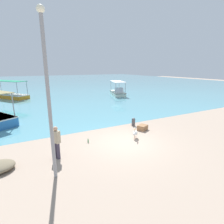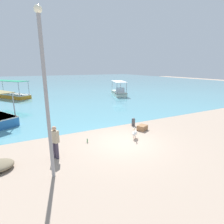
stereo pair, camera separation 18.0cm
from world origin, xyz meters
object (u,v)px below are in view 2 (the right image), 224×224
(cargo_crate, at_px, (142,128))
(glass_bottle, at_px, (87,141))
(lamp_post, at_px, (46,91))
(fishing_boat_near_right, at_px, (11,94))
(fishing_boat_far_right, at_px, (119,92))
(pelican, at_px, (135,133))
(mooring_bollard, at_px, (133,122))
(fisherman_standing, at_px, (55,141))

(cargo_crate, xyz_separation_m, glass_bottle, (-4.29, -0.25, -0.08))
(lamp_post, relative_size, cargo_crate, 9.43)
(fishing_boat_near_right, distance_m, fishing_boat_far_right, 16.41)
(pelican, relative_size, lamp_post, 0.12)
(fishing_boat_far_right, distance_m, cargo_crate, 16.39)
(fishing_boat_far_right, bearing_deg, mooring_bollard, -114.82)
(mooring_bollard, distance_m, cargo_crate, 1.11)
(lamp_post, xyz_separation_m, mooring_bollard, (6.62, 3.94, -3.26))
(fisherman_standing, bearing_deg, fishing_boat_near_right, 97.63)
(fishing_boat_near_right, bearing_deg, fisherman_standing, -82.37)
(pelican, bearing_deg, glass_bottle, 164.61)
(fishing_boat_far_right, relative_size, fisherman_standing, 3.01)
(fishing_boat_far_right, relative_size, pelican, 6.36)
(fishing_boat_far_right, bearing_deg, glass_bottle, -124.90)
(fisherman_standing, bearing_deg, cargo_crate, 11.88)
(fishing_boat_near_right, bearing_deg, glass_bottle, -76.53)
(cargo_crate, height_order, glass_bottle, cargo_crate)
(lamp_post, xyz_separation_m, fisherman_standing, (0.37, 1.53, -2.69))
(fishing_boat_near_right, relative_size, mooring_bollard, 9.93)
(fishing_boat_far_right, xyz_separation_m, lamp_post, (-13.09, -17.94, 3.08))
(lamp_post, bearing_deg, fishing_boat_far_right, 53.89)
(fishing_boat_near_right, height_order, fisherman_standing, fishing_boat_near_right)
(pelican, height_order, mooring_bollard, pelican)
(lamp_post, height_order, mooring_bollard, lamp_post)
(glass_bottle, bearing_deg, fisherman_standing, -151.98)
(fishing_boat_far_right, xyz_separation_m, mooring_bollard, (-6.47, -13.99, -0.18))
(cargo_crate, distance_m, glass_bottle, 4.30)
(fisherman_standing, bearing_deg, lamp_post, -103.74)
(lamp_post, distance_m, cargo_crate, 8.02)
(fisherman_standing, bearing_deg, mooring_bollard, 21.18)
(pelican, relative_size, fisherman_standing, 0.47)
(mooring_bollard, height_order, cargo_crate, mooring_bollard)
(fishing_boat_far_right, xyz_separation_m, fisherman_standing, (-12.71, -16.41, 0.39))
(fishing_boat_far_right, relative_size, glass_bottle, 18.85)
(fishing_boat_far_right, relative_size, cargo_crate, 7.42)
(fishing_boat_far_right, height_order, pelican, fishing_boat_far_right)
(fishing_boat_near_right, relative_size, pelican, 7.98)
(pelican, xyz_separation_m, mooring_bollard, (1.33, 2.15, -0.03))
(pelican, xyz_separation_m, lamp_post, (-5.29, -1.80, 3.23))
(mooring_bollard, relative_size, fisherman_standing, 0.38)
(cargo_crate, bearing_deg, pelican, -142.84)
(cargo_crate, bearing_deg, mooring_bollard, 93.12)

